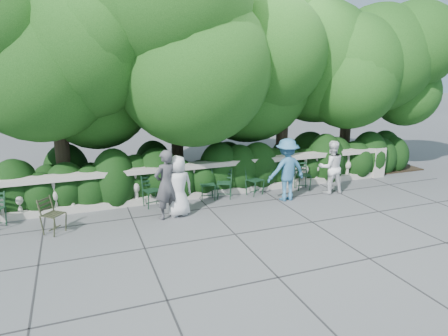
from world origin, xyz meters
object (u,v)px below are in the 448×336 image
object	(u,v)px
chair_c	(155,208)
person_woman_grey	(166,185)
chair_f	(258,196)
person_older_blue	(287,170)
chair_weathered	(60,234)
person_businessman	(178,186)
person_casual_man	(331,167)
chair_d	(304,191)
chair_b	(208,201)
chair_e	(224,200)

from	to	relation	value
chair_c	person_woman_grey	bearing A→B (deg)	-93.71
chair_f	person_older_blue	distance (m)	1.19
chair_weathered	person_businessman	size ratio (longest dim) A/B	0.55
person_casual_man	person_older_blue	bearing A→B (deg)	15.48
chair_d	person_businessman	size ratio (longest dim) A/B	0.55
chair_b	chair_d	bearing A→B (deg)	4.43
chair_b	chair_c	size ratio (longest dim) A/B	1.00
chair_b	chair_e	size ratio (longest dim) A/B	1.00
chair_d	chair_e	world-z (taller)	same
chair_b	chair_c	bearing A→B (deg)	-172.78
chair_e	chair_f	xyz separation A→B (m)	(1.04, -0.05, 0.00)
chair_f	chair_weathered	bearing A→B (deg)	168.21
person_older_blue	chair_b	bearing A→B (deg)	-20.77
person_businessman	chair_e	bearing A→B (deg)	-162.11
chair_b	person_casual_man	xyz separation A→B (m)	(3.58, -0.56, 0.78)
person_woman_grey	chair_b	bearing A→B (deg)	-170.57
chair_c	chair_d	world-z (taller)	same
chair_e	person_casual_man	size ratio (longest dim) A/B	0.54
chair_weathered	person_woman_grey	distance (m)	2.60
chair_f	person_businessman	size ratio (longest dim) A/B	0.55
person_businessman	person_casual_man	distance (m)	4.62
chair_b	person_woman_grey	bearing A→B (deg)	-141.85
chair_e	person_older_blue	world-z (taller)	person_older_blue
person_older_blue	chair_c	bearing A→B (deg)	-13.36
chair_b	chair_weathered	world-z (taller)	same
chair_e	chair_weathered	distance (m)	4.34
chair_b	person_woman_grey	xyz separation A→B (m)	(-1.35, -0.83, 0.86)
chair_c	person_businessman	distance (m)	1.16
person_woman_grey	person_businessman	bearing A→B (deg)	171.04
chair_weathered	person_businessman	xyz separation A→B (m)	(2.76, 0.18, 0.77)
chair_c	person_woman_grey	xyz separation A→B (m)	(0.14, -0.82, 0.86)
chair_e	chair_weathered	bearing A→B (deg)	-142.18
person_woman_grey	person_older_blue	size ratio (longest dim) A/B	0.99
chair_b	person_casual_man	bearing A→B (deg)	-2.28
person_casual_man	chair_e	bearing A→B (deg)	2.65
person_woman_grey	chair_weathered	bearing A→B (deg)	-19.74
chair_d	person_casual_man	world-z (taller)	person_casual_man
person_businessman	chair_c	bearing A→B (deg)	-66.34
chair_d	person_businessman	bearing A→B (deg)	-162.96
chair_weathered	chair_f	bearing A→B (deg)	-39.56
person_businessman	chair_f	bearing A→B (deg)	-173.14
chair_e	chair_c	bearing A→B (deg)	-154.70
chair_f	person_older_blue	size ratio (longest dim) A/B	0.48
person_casual_man	person_older_blue	world-z (taller)	person_older_blue
chair_weathered	person_casual_man	bearing A→B (deg)	-45.81
person_woman_grey	chair_e	bearing A→B (deg)	-178.20
chair_d	person_older_blue	size ratio (longest dim) A/B	0.48
person_woman_grey	person_older_blue	bearing A→B (deg)	160.95
person_businessman	person_older_blue	world-z (taller)	person_older_blue
chair_f	person_casual_man	distance (m)	2.29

